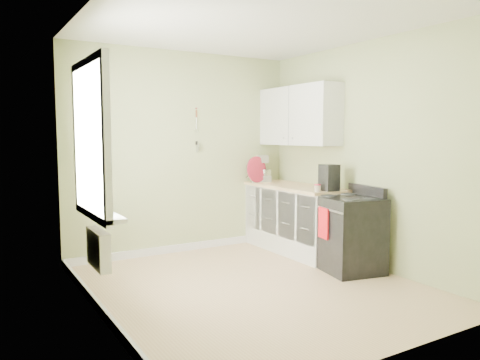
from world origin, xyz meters
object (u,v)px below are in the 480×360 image
stove (349,233)px  stand_mixer (262,169)px  kettle (254,175)px  coffee_maker (329,178)px

stove → stand_mixer: stand_mixer is taller
stove → kettle: 1.81m
coffee_maker → stand_mixer: bearing=91.0°
stand_mixer → stove: bearing=-89.0°
stand_mixer → coffee_maker: (0.03, -1.44, -0.03)m
stand_mixer → kettle: (-0.20, -0.10, -0.08)m
stand_mixer → coffee_maker: stand_mixer is taller
kettle → coffee_maker: (0.22, -1.34, 0.05)m
stand_mixer → coffee_maker: 1.44m
stove → stand_mixer: 1.92m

